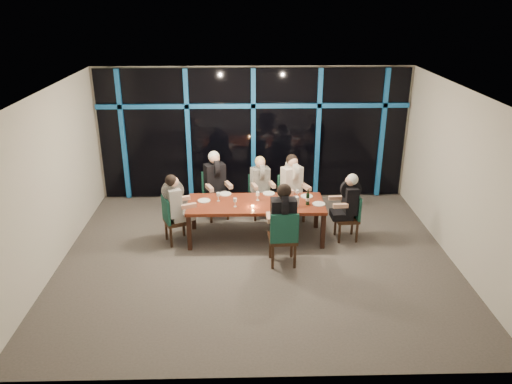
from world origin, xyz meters
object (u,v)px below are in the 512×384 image
(diner_far_left, at_px, (215,176))
(diner_near_mid, at_px, (283,212))
(diner_far_mid, at_px, (261,178))
(chair_far_mid, at_px, (260,193))
(chair_end_left, at_px, (172,218))
(dining_table, at_px, (256,206))
(chair_far_right, at_px, (290,195))
(chair_far_left, at_px, (215,192))
(water_pitcher, at_px, (296,202))
(diner_far_right, at_px, (293,179))
(diner_end_right, at_px, (348,197))
(wine_bottle, at_px, (308,199))
(diner_end_left, at_px, (175,199))
(chair_near_mid, at_px, (283,236))
(chair_end_right, at_px, (351,215))

(diner_far_left, bearing_deg, diner_near_mid, -79.65)
(diner_far_left, height_order, diner_far_mid, diner_far_left)
(chair_far_mid, distance_m, chair_end_left, 2.08)
(dining_table, xyz_separation_m, chair_far_right, (0.74, 0.86, -0.13))
(chair_far_left, bearing_deg, water_pitcher, -60.71)
(chair_far_left, bearing_deg, diner_far_right, -31.38)
(chair_far_left, bearing_deg, chair_far_mid, -21.15)
(diner_end_right, distance_m, water_pitcher, 1.02)
(chair_far_left, bearing_deg, diner_far_mid, -25.59)
(wine_bottle, bearing_deg, diner_far_mid, 127.32)
(diner_near_mid, bearing_deg, chair_far_right, -102.18)
(chair_far_mid, xyz_separation_m, water_pitcher, (0.63, -1.27, 0.34))
(diner_far_left, bearing_deg, diner_end_left, -145.56)
(diner_end_right, bearing_deg, diner_far_right, -135.07)
(chair_far_right, relative_size, diner_far_mid, 1.10)
(chair_near_mid, height_order, diner_end_right, diner_end_right)
(dining_table, relative_size, diner_far_left, 2.67)
(dining_table, height_order, water_pitcher, water_pitcher)
(chair_end_left, bearing_deg, diner_near_mid, -135.47)
(water_pitcher, bearing_deg, diner_end_right, -4.69)
(chair_end_left, relative_size, diner_far_right, 0.98)
(chair_far_mid, xyz_separation_m, chair_end_right, (1.72, -1.13, -0.00))
(diner_end_left, bearing_deg, diner_far_right, -91.57)
(diner_far_left, distance_m, wine_bottle, 2.09)
(dining_table, distance_m, diner_near_mid, 1.12)
(diner_far_mid, bearing_deg, diner_far_right, -32.19)
(diner_far_mid, relative_size, diner_end_right, 1.00)
(diner_near_mid, bearing_deg, diner_far_mid, -83.91)
(chair_end_right, distance_m, diner_far_mid, 2.04)
(chair_far_mid, distance_m, diner_far_mid, 0.37)
(wine_bottle, bearing_deg, chair_end_right, 3.52)
(chair_far_left, bearing_deg, diner_far_left, -90.00)
(chair_end_left, distance_m, diner_near_mid, 2.24)
(chair_far_mid, bearing_deg, wine_bottle, -68.87)
(chair_far_mid, bearing_deg, diner_end_left, -158.98)
(diner_end_right, bearing_deg, chair_far_right, -136.48)
(chair_far_right, distance_m, chair_end_right, 1.43)
(diner_far_left, bearing_deg, diner_end_right, -44.55)
(chair_far_right, bearing_deg, chair_end_left, 178.95)
(chair_far_mid, relative_size, chair_near_mid, 0.88)
(chair_far_right, distance_m, diner_near_mid, 1.92)
(diner_end_left, bearing_deg, wine_bottle, -113.31)
(chair_far_left, relative_size, wine_bottle, 3.27)
(chair_far_mid, relative_size, water_pitcher, 4.59)
(diner_end_left, bearing_deg, diner_near_mid, -136.99)
(chair_near_mid, xyz_separation_m, diner_far_right, (0.33, 1.85, 0.36))
(diner_end_left, bearing_deg, dining_table, -108.83)
(chair_end_right, height_order, diner_end_right, diner_end_right)
(chair_end_right, bearing_deg, wine_bottle, -90.13)
(dining_table, height_order, diner_far_mid, diner_far_mid)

